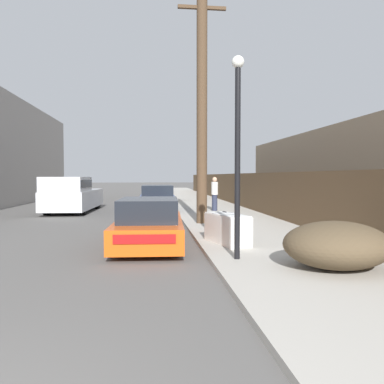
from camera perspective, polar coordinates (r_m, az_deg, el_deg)
The scene contains 11 objects.
sidewalk_curb at distance 25.91m, azimuth 1.19°, elevation -1.61°, with size 4.20×63.00×0.12m, color #ADA89E.
discarded_fridge at distance 9.95m, azimuth 5.39°, elevation -5.57°, with size 1.02×1.70×0.80m.
parked_sports_car_red at distance 10.25m, azimuth -6.49°, elevation -4.88°, with size 1.94×4.52×1.30m.
car_parked_mid at distance 19.75m, azimuth -5.31°, elevation -1.15°, with size 1.85×4.50×1.42m.
pickup_truck at distance 20.40m, azimuth -17.84°, elevation -0.39°, with size 2.34×5.73×1.85m.
utility_pole at distance 14.36m, azimuth 1.52°, elevation 13.43°, with size 1.80×0.40×8.89m.
street_lamp at distance 8.03m, azimuth 6.96°, elevation 7.74°, with size 0.26×0.26×4.29m.
brush_pile at distance 7.74m, azimuth 21.15°, elevation -7.52°, with size 2.04×1.80×0.91m.
wooden_fence at distance 25.09m, azimuth 5.94°, elevation 0.58°, with size 0.08×43.73×1.93m, color brown.
building_right_house at distance 19.37m, azimuth 26.77°, elevation 2.58°, with size 6.00×20.45×4.05m, color gray.
pedestrian at distance 19.15m, azimuth 3.47°, elevation -0.21°, with size 0.34×0.34×1.72m.
Camera 1 is at (1.94, -2.13, 1.89)m, focal length 35.00 mm.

